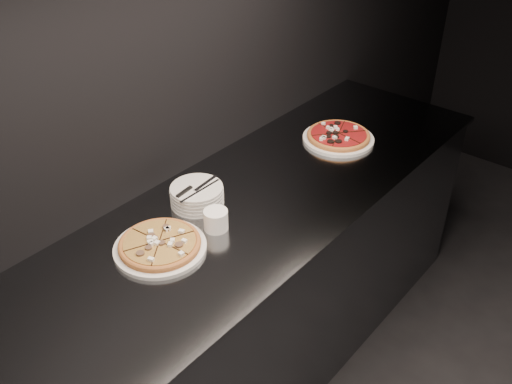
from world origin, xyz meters
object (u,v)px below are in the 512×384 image
Objects in this scene: pizza_tomato at (338,136)px; cutlery at (195,189)px; ramekin at (216,219)px; counter at (259,284)px; plate_stack at (197,195)px; pizza_mushroom at (160,245)px.

pizza_tomato is 0.80m from cutlery.
pizza_tomato is 0.84m from ramekin.
plate_stack is (-0.16, -0.19, 0.50)m from counter.
ramekin reaches higher than counter.
plate_stack is at bearing -130.07° from counter.
pizza_tomato is 1.54× the size of cutlery.
counter is at bearing -88.33° from pizza_tomato.
plate_stack is 2.29× the size of ramekin.
counter is 7.62× the size of pizza_mushroom.
cutlery reaches higher than plate_stack.
ramekin reaches higher than plate_stack.
ramekin is (0.16, -0.07, 0.00)m from plate_stack.
pizza_mushroom is at bearing -92.23° from pizza_tomato.
pizza_tomato is (-0.02, 0.59, 0.48)m from counter.
pizza_mushroom is at bearing -107.41° from ramekin.
ramekin is (0.01, -0.25, 0.50)m from counter.
pizza_tomato is at bearing 91.67° from counter.
plate_stack is 0.18m from ramekin.
counter is at bearing 91.82° from ramekin.
plate_stack is (-0.14, -0.77, 0.02)m from pizza_tomato.
pizza_mushroom reaches higher than counter.
pizza_mushroom is 1.05m from pizza_tomato.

